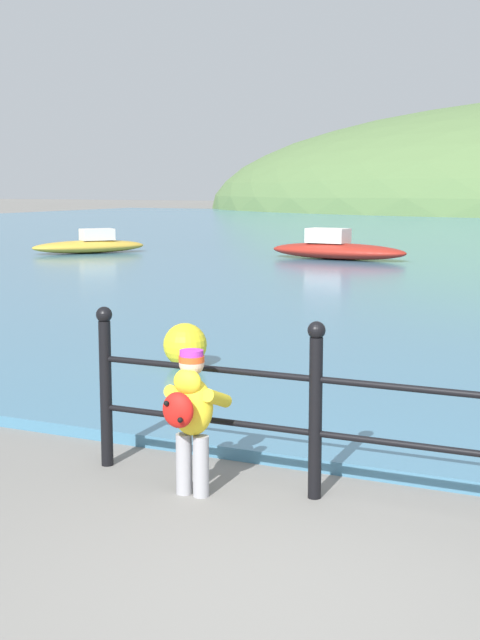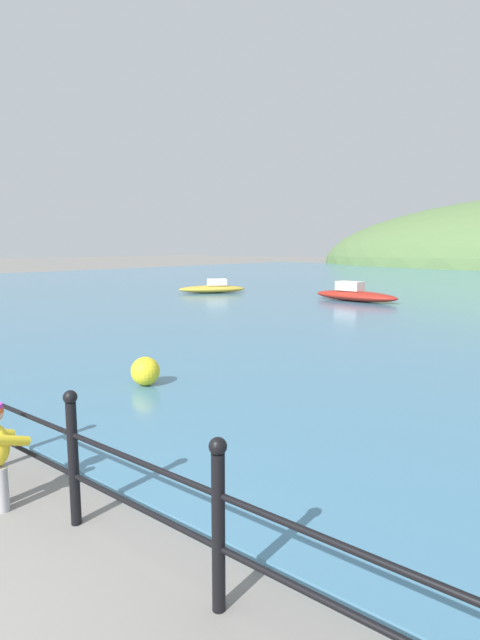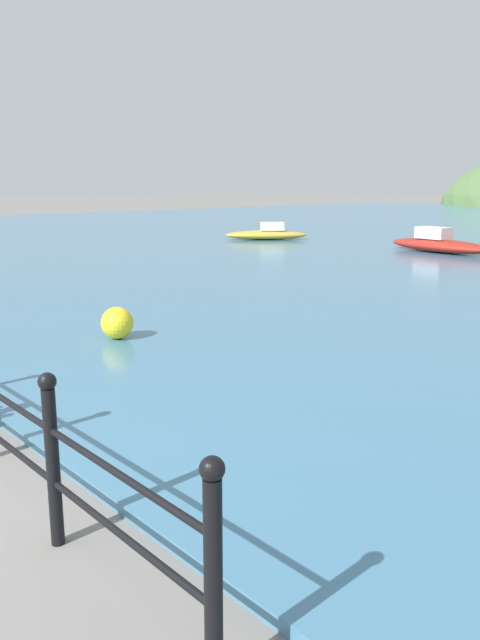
# 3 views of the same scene
# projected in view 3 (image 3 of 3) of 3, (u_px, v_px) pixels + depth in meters

# --- Properties ---
(iron_railing) EXTENTS (5.11, 0.12, 1.21)m
(iron_railing) POSITION_uv_depth(u_px,v_px,m) (3.00, 420.00, 4.69)
(iron_railing) COLOR black
(iron_railing) RESTS_ON ground
(boat_green_fishing) EXTENTS (2.95, 3.27, 0.70)m
(boat_green_fishing) POSITION_uv_depth(u_px,v_px,m) (267.00, 234.00, 25.57)
(boat_green_fishing) COLOR gold
(boat_green_fishing) RESTS_ON water
(boat_blue_hull) EXTENTS (3.99, 1.56, 0.82)m
(boat_blue_hull) POSITION_uv_depth(u_px,v_px,m) (439.00, 244.00, 20.92)
(boat_blue_hull) COLOR maroon
(boat_blue_hull) RESTS_ON water
(mooring_buoy) EXTENTS (0.48, 0.48, 0.48)m
(mooring_buoy) POSITION_uv_depth(u_px,v_px,m) (117.00, 323.00, 9.30)
(mooring_buoy) COLOR yellow
(mooring_buoy) RESTS_ON water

